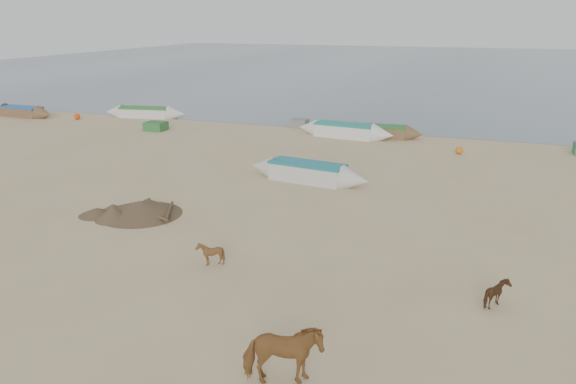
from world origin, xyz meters
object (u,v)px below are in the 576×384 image
object	(u,v)px
calf_right	(498,295)
near_canoe	(307,172)
cow_adult	(283,355)
calf_front	(210,254)

from	to	relation	value
calf_right	near_canoe	distance (m)	13.36
cow_adult	calf_right	size ratio (longest dim) A/B	2.26
calf_front	near_canoe	xyz separation A→B (m)	(-0.02, 10.29, 0.07)
cow_adult	calf_front	size ratio (longest dim) A/B	2.17
calf_front	near_canoe	world-z (taller)	near_canoe
cow_adult	calf_right	world-z (taller)	cow_adult
calf_front	calf_right	xyz separation A→B (m)	(8.73, 0.19, -0.02)
calf_front	calf_right	world-z (taller)	calf_front
calf_right	near_canoe	bearing A→B (deg)	46.18
calf_front	calf_right	distance (m)	8.73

